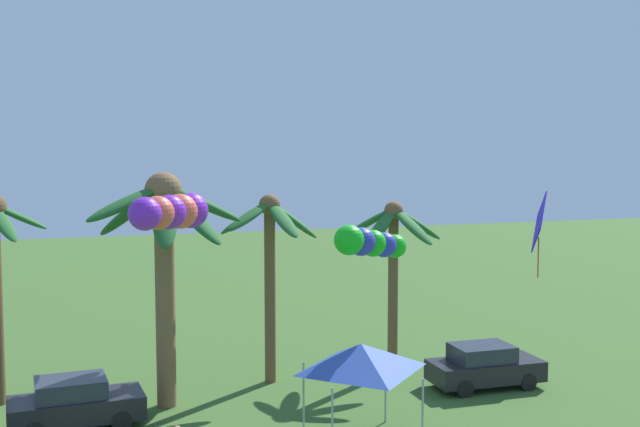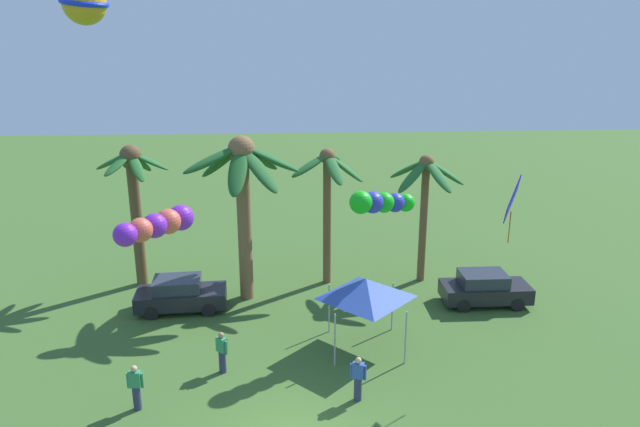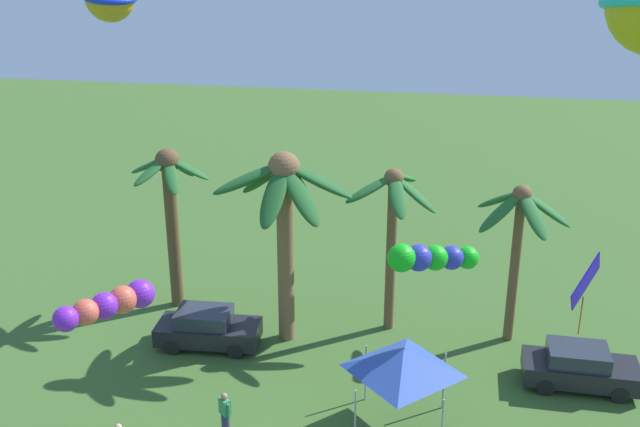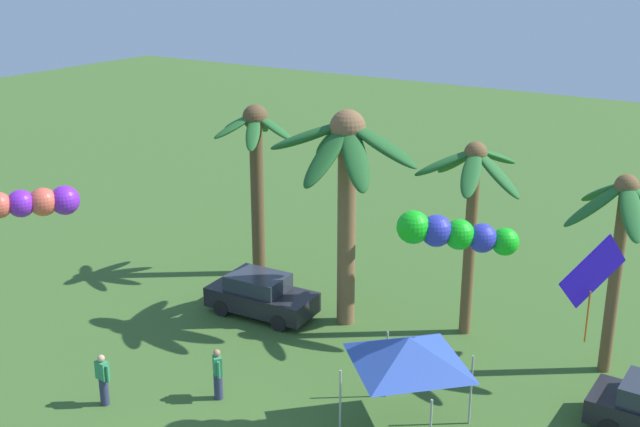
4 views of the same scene
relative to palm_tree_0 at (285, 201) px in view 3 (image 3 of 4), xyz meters
The scene contains 11 objects.
palm_tree_0 is the anchor object (origin of this frame).
palm_tree_1 4.11m from the palm_tree_0, 21.21° to the left, with size 3.63×3.88×6.69m.
palm_tree_2 5.62m from the palm_tree_0, 160.38° to the left, with size 3.50×3.28×6.89m.
palm_tree_3 8.66m from the palm_tree_0, ahead, with size 3.61×3.90×6.34m.
parked_car_0 11.89m from the palm_tree_0, ahead, with size 3.92×1.77×1.51m.
parked_car_1 5.82m from the palm_tree_0, 157.69° to the right, with size 4.00×1.94×1.51m.
spectator_1 8.02m from the palm_tree_0, 94.99° to the right, with size 0.44×0.42×1.59m.
festival_tent 7.58m from the palm_tree_0, 45.59° to the right, with size 2.86×2.86×2.85m.
kite_tube_3 11.70m from the palm_tree_0, 96.25° to the right, with size 1.57×2.14×0.69m.
kite_tube_4 6.70m from the palm_tree_0, 35.52° to the right, with size 2.77×2.14×1.22m.
kite_diamond_5 11.47m from the palm_tree_0, 33.67° to the right, with size 0.93×1.52×2.43m.
Camera 3 is at (3.98, -14.09, 14.76)m, focal length 41.29 mm.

